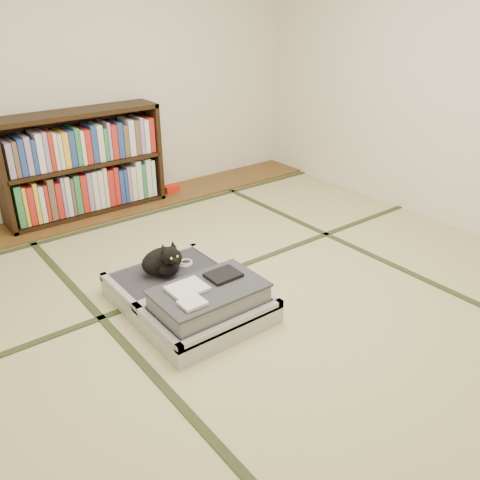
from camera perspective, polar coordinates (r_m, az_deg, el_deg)
floor at (r=3.43m, az=2.92°, el=-6.00°), size 4.50×4.50×0.00m
wood_strip at (r=4.96m, az=-12.23°, el=3.93°), size 4.00×0.50×0.02m
red_item at (r=5.17m, az=-7.73°, el=5.73°), size 0.15×0.10×0.07m
room_shell at (r=2.94m, az=3.59°, el=18.99°), size 4.50×4.50×4.50m
tatami_borders at (r=3.77m, az=-1.94°, el=-2.81°), size 4.00×4.50×0.01m
bookcase at (r=4.74m, az=-17.22°, el=8.01°), size 1.42×0.33×0.92m
suitcase at (r=3.21m, az=-5.46°, el=-6.39°), size 0.74×0.99×0.29m
cat at (r=3.36m, az=-8.51°, el=-2.34°), size 0.33×0.33×0.27m
cable_coil at (r=3.50m, az=-6.15°, el=-2.57°), size 0.10×0.10×0.02m
hanger at (r=3.66m, az=-12.67°, el=-4.39°), size 0.36×0.26×0.01m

